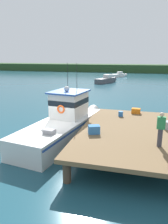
{
  "coord_description": "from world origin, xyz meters",
  "views": [
    {
      "loc": [
        5.06,
        -11.95,
        5.29
      ],
      "look_at": [
        1.2,
        2.46,
        1.4
      ],
      "focal_mm": 34.92,
      "sensor_mm": 36.0,
      "label": 1
    }
  ],
  "objects_px": {
    "main_fishing_boat": "(65,122)",
    "moored_boat_far_right": "(119,75)",
    "bait_bucket": "(121,114)",
    "mooring_buoy_channel_marker": "(134,115)",
    "deckhand_by_the_boat": "(161,129)",
    "crate_single_by_cleat": "(136,111)",
    "moored_boat_near_channel": "(106,80)",
    "crate_stack_near_edge": "(94,129)"
  },
  "relations": [
    {
      "from": "deckhand_by_the_boat",
      "to": "crate_single_by_cleat",
      "type": "bearing_deg",
      "value": 102.2
    },
    {
      "from": "main_fishing_boat",
      "to": "bait_bucket",
      "type": "height_order",
      "value": "main_fishing_boat"
    },
    {
      "from": "main_fishing_boat",
      "to": "mooring_buoy_channel_marker",
      "type": "height_order",
      "value": "main_fishing_boat"
    },
    {
      "from": "main_fishing_boat",
      "to": "mooring_buoy_channel_marker",
      "type": "distance_m",
      "value": 7.22
    },
    {
      "from": "bait_bucket",
      "to": "moored_boat_near_channel",
      "type": "relative_size",
      "value": 0.05
    },
    {
      "from": "bait_bucket",
      "to": "moored_boat_far_right",
      "type": "height_order",
      "value": "bait_bucket"
    },
    {
      "from": "main_fishing_boat",
      "to": "deckhand_by_the_boat",
      "type": "relative_size",
      "value": 6.11
    },
    {
      "from": "mooring_buoy_channel_marker",
      "to": "crate_single_by_cleat",
      "type": "bearing_deg",
      "value": -86.5
    },
    {
      "from": "crate_stack_near_edge",
      "to": "moored_boat_near_channel",
      "type": "relative_size",
      "value": 0.1
    },
    {
      "from": "crate_single_by_cleat",
      "to": "bait_bucket",
      "type": "relative_size",
      "value": 1.76
    },
    {
      "from": "moored_boat_far_right",
      "to": "moored_boat_near_channel",
      "type": "bearing_deg",
      "value": -94.87
    },
    {
      "from": "deckhand_by_the_boat",
      "to": "moored_boat_near_channel",
      "type": "relative_size",
      "value": 0.26
    },
    {
      "from": "crate_stack_near_edge",
      "to": "crate_single_by_cleat",
      "type": "distance_m",
      "value": 5.31
    },
    {
      "from": "mooring_buoy_channel_marker",
      "to": "bait_bucket",
      "type": "bearing_deg",
      "value": -101.34
    },
    {
      "from": "moored_boat_near_channel",
      "to": "mooring_buoy_channel_marker",
      "type": "height_order",
      "value": "moored_boat_near_channel"
    },
    {
      "from": "bait_bucket",
      "to": "crate_single_by_cleat",
      "type": "bearing_deg",
      "value": 46.87
    },
    {
      "from": "main_fishing_boat",
      "to": "mooring_buoy_channel_marker",
      "type": "bearing_deg",
      "value": 53.45
    },
    {
      "from": "crate_single_by_cleat",
      "to": "mooring_buoy_channel_marker",
      "type": "height_order",
      "value": "crate_single_by_cleat"
    },
    {
      "from": "bait_bucket",
      "to": "deckhand_by_the_boat",
      "type": "distance_m",
      "value": 5.3
    },
    {
      "from": "moored_boat_near_channel",
      "to": "mooring_buoy_channel_marker",
      "type": "relative_size",
      "value": 12.15
    },
    {
      "from": "crate_stack_near_edge",
      "to": "main_fishing_boat",
      "type": "bearing_deg",
      "value": 138.93
    },
    {
      "from": "crate_single_by_cleat",
      "to": "crate_stack_near_edge",
      "type": "bearing_deg",
      "value": -112.54
    },
    {
      "from": "main_fishing_boat",
      "to": "deckhand_by_the_boat",
      "type": "bearing_deg",
      "value": -27.87
    },
    {
      "from": "crate_stack_near_edge",
      "to": "crate_single_by_cleat",
      "type": "relative_size",
      "value": 1.0
    },
    {
      "from": "main_fishing_boat",
      "to": "moored_boat_far_right",
      "type": "bearing_deg",
      "value": 91.49
    },
    {
      "from": "crate_stack_near_edge",
      "to": "deckhand_by_the_boat",
      "type": "height_order",
      "value": "deckhand_by_the_boat"
    },
    {
      "from": "crate_stack_near_edge",
      "to": "bait_bucket",
      "type": "height_order",
      "value": "crate_stack_near_edge"
    },
    {
      "from": "crate_stack_near_edge",
      "to": "moored_boat_near_channel",
      "type": "distance_m",
      "value": 32.69
    },
    {
      "from": "main_fishing_boat",
      "to": "moored_boat_near_channel",
      "type": "relative_size",
      "value": 1.59
    },
    {
      "from": "crate_stack_near_edge",
      "to": "moored_boat_near_channel",
      "type": "xyz_separation_m",
      "value": [
        -4.65,
        32.34,
        -0.88
      ]
    },
    {
      "from": "crate_single_by_cleat",
      "to": "deckhand_by_the_boat",
      "type": "height_order",
      "value": "deckhand_by_the_boat"
    },
    {
      "from": "bait_bucket",
      "to": "mooring_buoy_channel_marker",
      "type": "height_order",
      "value": "bait_bucket"
    },
    {
      "from": "crate_single_by_cleat",
      "to": "main_fishing_boat",
      "type": "bearing_deg",
      "value": -147.97
    },
    {
      "from": "main_fishing_boat",
      "to": "deckhand_by_the_boat",
      "type": "distance_m",
      "value": 6.55
    },
    {
      "from": "moored_boat_near_channel",
      "to": "mooring_buoy_channel_marker",
      "type": "distance_m",
      "value": 25.31
    },
    {
      "from": "main_fishing_boat",
      "to": "moored_boat_far_right",
      "type": "height_order",
      "value": "main_fishing_boat"
    },
    {
      "from": "main_fishing_boat",
      "to": "bait_bucket",
      "type": "xyz_separation_m",
      "value": [
        3.47,
        1.73,
        0.36
      ]
    },
    {
      "from": "deckhand_by_the_boat",
      "to": "crate_stack_near_edge",
      "type": "bearing_deg",
      "value": 164.56
    },
    {
      "from": "main_fishing_boat",
      "to": "crate_stack_near_edge",
      "type": "height_order",
      "value": "main_fishing_boat"
    },
    {
      "from": "moored_boat_far_right",
      "to": "main_fishing_boat",
      "type": "bearing_deg",
      "value": -88.51
    },
    {
      "from": "bait_bucket",
      "to": "moored_boat_far_right",
      "type": "xyz_separation_m",
      "value": [
        -4.59,
        41.44,
        -0.92
      ]
    },
    {
      "from": "deckhand_by_the_boat",
      "to": "main_fishing_boat",
      "type": "bearing_deg",
      "value": 152.13
    }
  ]
}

